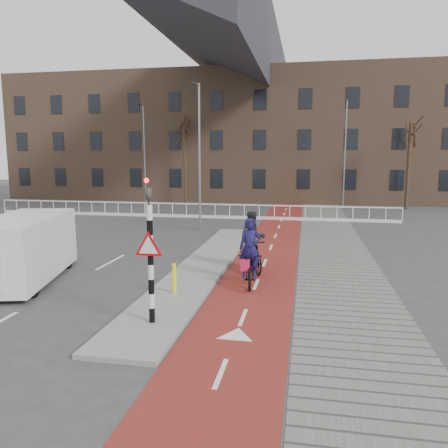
# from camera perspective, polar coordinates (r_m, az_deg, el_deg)

# --- Properties ---
(ground) EXTENTS (120.00, 120.00, 0.00)m
(ground) POSITION_cam_1_polar(r_m,az_deg,el_deg) (12.74, -3.65, -10.10)
(ground) COLOR #38383A
(ground) RESTS_ON ground
(bike_lane) EXTENTS (2.50, 60.00, 0.01)m
(bike_lane) POSITION_cam_1_polar(r_m,az_deg,el_deg) (22.12, 6.55, -2.01)
(bike_lane) COLOR maroon
(bike_lane) RESTS_ON ground
(sidewalk) EXTENTS (3.00, 60.00, 0.01)m
(sidewalk) POSITION_cam_1_polar(r_m,az_deg,el_deg) (22.10, 13.82, -2.22)
(sidewalk) COLOR slate
(sidewalk) RESTS_ON ground
(curb_island) EXTENTS (1.80, 16.00, 0.12)m
(curb_island) POSITION_cam_1_polar(r_m,az_deg,el_deg) (16.61, -2.59, -5.38)
(curb_island) COLOR gray
(curb_island) RESTS_ON ground
(traffic_signal) EXTENTS (0.80, 0.80, 3.68)m
(traffic_signal) POSITION_cam_1_polar(r_m,az_deg,el_deg) (10.53, -9.65, -3.01)
(traffic_signal) COLOR black
(traffic_signal) RESTS_ON curb_island
(bollard) EXTENTS (0.12, 0.12, 0.89)m
(bollard) POSITION_cam_1_polar(r_m,az_deg,el_deg) (13.05, -6.52, -7.07)
(bollard) COLOR #F5F40D
(bollard) RESTS_ON curb_island
(cyclist_near) EXTENTS (1.04, 2.20, 2.17)m
(cyclist_near) POSITION_cam_1_polar(r_m,az_deg,el_deg) (14.14, 3.39, -5.07)
(cyclist_near) COLOR black
(cyclist_near) RESTS_ON bike_lane
(cyclist_far) EXTENTS (1.36, 2.12, 2.18)m
(cyclist_far) POSITION_cam_1_polar(r_m,az_deg,el_deg) (15.74, 3.80, -3.00)
(cyclist_far) COLOR black
(cyclist_far) RESTS_ON bike_lane
(van) EXTENTS (3.15, 5.36, 2.16)m
(van) POSITION_cam_1_polar(r_m,az_deg,el_deg) (15.88, -24.73, -2.85)
(van) COLOR silver
(van) RESTS_ON ground
(railing) EXTENTS (28.00, 0.10, 0.99)m
(railing) POSITION_cam_1_polar(r_m,az_deg,el_deg) (30.02, -4.92, 1.43)
(railing) COLOR silver
(railing) RESTS_ON ground
(townhouse_row) EXTENTS (46.00, 10.00, 15.90)m
(townhouse_row) POSITION_cam_1_polar(r_m,az_deg,el_deg) (44.24, 2.88, 13.54)
(townhouse_row) COLOR #7F6047
(townhouse_row) RESTS_ON ground
(tree_mid) EXTENTS (0.22, 0.22, 7.64)m
(tree_mid) POSITION_cam_1_polar(r_m,az_deg,el_deg) (39.00, -5.15, 8.28)
(tree_mid) COLOR #322116
(tree_mid) RESTS_ON ground
(tree_right) EXTENTS (0.27, 0.27, 6.74)m
(tree_right) POSITION_cam_1_polar(r_m,az_deg,el_deg) (37.14, 22.94, 6.92)
(tree_right) COLOR #322116
(tree_right) RESTS_ON ground
(streetlight_near) EXTENTS (0.12, 0.12, 8.06)m
(streetlight_near) POSITION_cam_1_polar(r_m,az_deg,el_deg) (24.51, -3.21, 8.55)
(streetlight_near) COLOR slate
(streetlight_near) RESTS_ON ground
(streetlight_left) EXTENTS (0.12, 0.12, 8.27)m
(streetlight_left) POSITION_cam_1_polar(r_m,az_deg,el_deg) (36.13, -10.32, 8.65)
(streetlight_left) COLOR slate
(streetlight_left) RESTS_ON ground
(streetlight_right) EXTENTS (0.12, 0.12, 8.62)m
(streetlight_right) POSITION_cam_1_polar(r_m,az_deg,el_deg) (36.62, 15.51, 8.74)
(streetlight_right) COLOR slate
(streetlight_right) RESTS_ON ground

